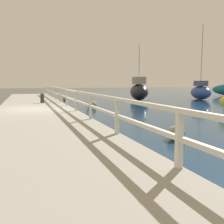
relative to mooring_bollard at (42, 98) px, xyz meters
name	(u,v)px	position (x,y,z in m)	size (l,w,h in m)	color
ground_plane	(36,114)	(-0.57, -3.90, -0.61)	(120.00, 120.00, 0.00)	#4C473D
dock_walkway	(36,112)	(-0.57, -3.90, -0.46)	(3.80, 36.00, 0.29)	#9E998E
railing	(71,95)	(1.23, -3.90, 0.33)	(0.10, 32.50, 0.96)	silver
boulder_mid_strip	(65,98)	(2.34, 5.84, -0.43)	(0.48, 0.44, 0.36)	gray
boulder_downstream	(176,133)	(3.04, -11.25, -0.41)	(0.53, 0.48, 0.40)	gray
boulder_far_strip	(91,105)	(2.85, -1.82, -0.36)	(0.65, 0.59, 0.49)	gray
mooring_bollard	(42,98)	(0.00, 0.00, 0.00)	(0.25, 0.25, 0.64)	#333338
sailboat_blue	(200,92)	(14.82, 3.36, 0.14)	(1.92, 3.68, 6.99)	#2D4C9E
sailboat_black	(139,91)	(8.89, 4.44, 0.24)	(2.24, 4.38, 4.99)	black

